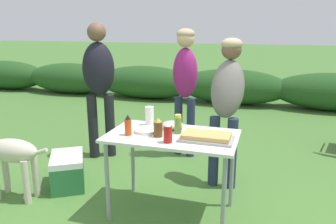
{
  "coord_description": "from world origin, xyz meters",
  "views": [
    {
      "loc": [
        0.75,
        -2.53,
        1.63
      ],
      "look_at": [
        -0.09,
        0.17,
        0.89
      ],
      "focal_mm": 35.0,
      "sensor_mm": 36.0,
      "label": 1
    }
  ],
  "objects_px": {
    "folding_table": "(172,143)",
    "relish_jar": "(178,124)",
    "mixing_bowl": "(173,125)",
    "standing_person_in_navy_coat": "(227,95)",
    "dog": "(8,154)",
    "hot_sauce_bottle": "(128,126)",
    "standing_person_in_gray_fleece": "(99,79)",
    "plate_stack": "(147,130)",
    "paper_cup_stack": "(150,116)",
    "ketchup_bottle": "(168,132)",
    "cooler_box": "(68,171)",
    "food_tray": "(206,137)",
    "beer_bottle": "(158,128)",
    "standing_person_in_dark_puffer": "(185,78)"
  },
  "relations": [
    {
      "from": "folding_table",
      "to": "relish_jar",
      "type": "height_order",
      "value": "relish_jar"
    },
    {
      "from": "mixing_bowl",
      "to": "standing_person_in_navy_coat",
      "type": "xyz_separation_m",
      "value": [
        0.4,
        0.6,
        0.18
      ]
    },
    {
      "from": "folding_table",
      "to": "dog",
      "type": "xyz_separation_m",
      "value": [
        -1.57,
        -0.2,
        -0.21
      ]
    },
    {
      "from": "hot_sauce_bottle",
      "to": "standing_person_in_gray_fleece",
      "type": "height_order",
      "value": "standing_person_in_gray_fleece"
    },
    {
      "from": "mixing_bowl",
      "to": "standing_person_in_navy_coat",
      "type": "height_order",
      "value": "standing_person_in_navy_coat"
    },
    {
      "from": "plate_stack",
      "to": "hot_sauce_bottle",
      "type": "xyz_separation_m",
      "value": [
        -0.12,
        -0.13,
        0.07
      ]
    },
    {
      "from": "paper_cup_stack",
      "to": "ketchup_bottle",
      "type": "xyz_separation_m",
      "value": [
        0.3,
        -0.4,
        -0.0
      ]
    },
    {
      "from": "standing_person_in_navy_coat",
      "to": "cooler_box",
      "type": "bearing_deg",
      "value": -155.2
    },
    {
      "from": "food_tray",
      "to": "plate_stack",
      "type": "bearing_deg",
      "value": 173.99
    },
    {
      "from": "relish_jar",
      "to": "hot_sauce_bottle",
      "type": "height_order",
      "value": "hot_sauce_bottle"
    },
    {
      "from": "beer_bottle",
      "to": "standing_person_in_dark_puffer",
      "type": "relative_size",
      "value": 0.1
    },
    {
      "from": "ketchup_bottle",
      "to": "paper_cup_stack",
      "type": "bearing_deg",
      "value": 127.03
    },
    {
      "from": "mixing_bowl",
      "to": "beer_bottle",
      "type": "bearing_deg",
      "value": -102.27
    },
    {
      "from": "plate_stack",
      "to": "beer_bottle",
      "type": "xyz_separation_m",
      "value": [
        0.14,
        -0.09,
        0.06
      ]
    },
    {
      "from": "standing_person_in_gray_fleece",
      "to": "cooler_box",
      "type": "xyz_separation_m",
      "value": [
        0.05,
        -0.85,
        -0.84
      ]
    },
    {
      "from": "relish_jar",
      "to": "standing_person_in_gray_fleece",
      "type": "distance_m",
      "value": 1.62
    },
    {
      "from": "paper_cup_stack",
      "to": "hot_sauce_bottle",
      "type": "relative_size",
      "value": 0.98
    },
    {
      "from": "mixing_bowl",
      "to": "dog",
      "type": "height_order",
      "value": "mixing_bowl"
    },
    {
      "from": "standing_person_in_dark_puffer",
      "to": "cooler_box",
      "type": "relative_size",
      "value": 2.79
    },
    {
      "from": "paper_cup_stack",
      "to": "ketchup_bottle",
      "type": "relative_size",
      "value": 0.99
    },
    {
      "from": "folding_table",
      "to": "hot_sauce_bottle",
      "type": "relative_size",
      "value": 6.16
    },
    {
      "from": "folding_table",
      "to": "plate_stack",
      "type": "xyz_separation_m",
      "value": [
        -0.23,
        0.01,
        0.09
      ]
    },
    {
      "from": "beer_bottle",
      "to": "cooler_box",
      "type": "xyz_separation_m",
      "value": [
        -1.09,
        0.25,
        -0.65
      ]
    },
    {
      "from": "cooler_box",
      "to": "ketchup_bottle",
      "type": "bearing_deg",
      "value": 41.5
    },
    {
      "from": "ketchup_bottle",
      "to": "standing_person_in_navy_coat",
      "type": "bearing_deg",
      "value": 70.69
    },
    {
      "from": "ketchup_bottle",
      "to": "beer_bottle",
      "type": "distance_m",
      "value": 0.16
    },
    {
      "from": "relish_jar",
      "to": "dog",
      "type": "xyz_separation_m",
      "value": [
        -1.61,
        -0.24,
        -0.37
      ]
    },
    {
      "from": "ketchup_bottle",
      "to": "dog",
      "type": "relative_size",
      "value": 0.21
    },
    {
      "from": "standing_person_in_gray_fleece",
      "to": "folding_table",
      "type": "bearing_deg",
      "value": -71.42
    },
    {
      "from": "standing_person_in_gray_fleece",
      "to": "dog",
      "type": "bearing_deg",
      "value": -137.29
    },
    {
      "from": "ketchup_bottle",
      "to": "standing_person_in_navy_coat",
      "type": "xyz_separation_m",
      "value": [
        0.33,
        0.95,
        0.13
      ]
    },
    {
      "from": "mixing_bowl",
      "to": "hot_sauce_bottle",
      "type": "distance_m",
      "value": 0.42
    },
    {
      "from": "ketchup_bottle",
      "to": "dog",
      "type": "xyz_separation_m",
      "value": [
        -1.59,
        -0.0,
        -0.37
      ]
    },
    {
      "from": "folding_table",
      "to": "food_tray",
      "type": "bearing_deg",
      "value": -9.08
    },
    {
      "from": "ketchup_bottle",
      "to": "beer_bottle",
      "type": "relative_size",
      "value": 1.08
    },
    {
      "from": "ketchup_bottle",
      "to": "standing_person_in_gray_fleece",
      "type": "bearing_deg",
      "value": 136.15
    },
    {
      "from": "mixing_bowl",
      "to": "folding_table",
      "type": "bearing_deg",
      "value": -74.5
    },
    {
      "from": "folding_table",
      "to": "standing_person_in_dark_puffer",
      "type": "xyz_separation_m",
      "value": [
        -0.24,
        1.37,
        0.35
      ]
    },
    {
      "from": "hot_sauce_bottle",
      "to": "standing_person_in_gray_fleece",
      "type": "xyz_separation_m",
      "value": [
        -0.89,
        1.14,
        0.18
      ]
    },
    {
      "from": "standing_person_in_gray_fleece",
      "to": "dog",
      "type": "height_order",
      "value": "standing_person_in_gray_fleece"
    },
    {
      "from": "relish_jar",
      "to": "standing_person_in_gray_fleece",
      "type": "relative_size",
      "value": 0.1
    },
    {
      "from": "standing_person_in_gray_fleece",
      "to": "food_tray",
      "type": "bearing_deg",
      "value": -66.69
    },
    {
      "from": "hot_sauce_bottle",
      "to": "dog",
      "type": "height_order",
      "value": "hot_sauce_bottle"
    },
    {
      "from": "food_tray",
      "to": "mixing_bowl",
      "type": "distance_m",
      "value": 0.41
    },
    {
      "from": "dog",
      "to": "folding_table",
      "type": "bearing_deg",
      "value": -87.4
    },
    {
      "from": "plate_stack",
      "to": "standing_person_in_navy_coat",
      "type": "xyz_separation_m",
      "value": [
        0.59,
        0.75,
        0.2
      ]
    },
    {
      "from": "folding_table",
      "to": "cooler_box",
      "type": "xyz_separation_m",
      "value": [
        -1.19,
        0.17,
        -0.49
      ]
    },
    {
      "from": "food_tray",
      "to": "ketchup_bottle",
      "type": "distance_m",
      "value": 0.32
    },
    {
      "from": "paper_cup_stack",
      "to": "standing_person_in_dark_puffer",
      "type": "xyz_separation_m",
      "value": [
        0.04,
        1.16,
        0.19
      ]
    },
    {
      "from": "standing_person_in_gray_fleece",
      "to": "cooler_box",
      "type": "bearing_deg",
      "value": -118.47
    }
  ]
}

